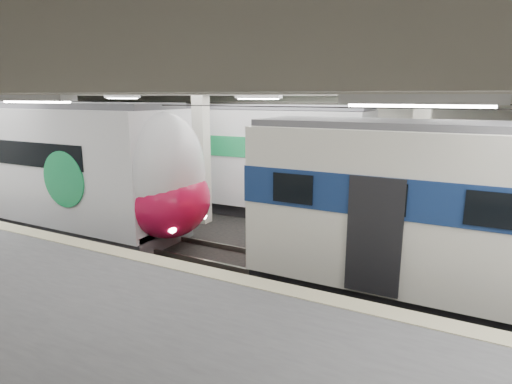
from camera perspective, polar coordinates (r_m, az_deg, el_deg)
The scene contains 3 objects.
station_hall at distance 11.27m, azimuth -8.50°, elevation 3.69°, with size 36.00×24.00×5.75m.
modern_emu at distance 18.11m, azimuth -25.32°, elevation 3.07°, with size 14.88×3.07×4.75m.
far_train at distance 19.75m, azimuth -6.36°, elevation 5.06°, with size 14.57×3.36×4.61m.
Camera 1 is at (6.59, -10.71, 4.98)m, focal length 30.00 mm.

